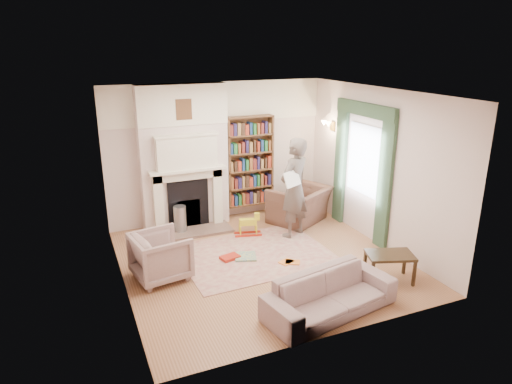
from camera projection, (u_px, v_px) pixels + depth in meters
name	position (u px, v px, depth m)	size (l,w,h in m)	color
floor	(262.00, 261.00, 7.73)	(4.50, 4.50, 0.00)	brown
ceiling	(262.00, 93.00, 6.85)	(4.50, 4.50, 0.00)	white
wall_back	(218.00, 152.00, 9.26)	(4.50, 4.50, 0.00)	beige
wall_front	(339.00, 233.00, 5.32)	(4.50, 4.50, 0.00)	beige
wall_left	(117.00, 200.00, 6.46)	(4.50, 4.50, 0.00)	beige
wall_right	(377.00, 167.00, 8.13)	(4.50, 4.50, 0.00)	beige
fireplace	(184.00, 158.00, 8.81)	(1.70, 0.58, 2.80)	beige
bookcase	(250.00, 161.00, 9.46)	(1.00, 0.24, 1.85)	brown
window	(364.00, 160.00, 8.45)	(0.02, 0.90, 1.30)	silver
curtain_left	(385.00, 183.00, 7.91)	(0.07, 0.32, 2.40)	#2C442E
curtain_right	(340.00, 164.00, 9.13)	(0.07, 0.32, 2.40)	#2C442E
pelmet	(365.00, 109.00, 8.15)	(0.09, 1.70, 0.24)	#2C442E
wall_sconce	(324.00, 127.00, 9.20)	(0.20, 0.24, 0.24)	gold
rug	(255.00, 254.00, 7.95)	(2.53, 1.95, 0.01)	#B8AC8B
armchair_reading	(299.00, 205.00, 9.33)	(1.12, 0.97, 0.72)	#462D25
armchair_left	(161.00, 256.00, 7.06)	(0.79, 0.82, 0.74)	#B4A395
sofa	(330.00, 294.00, 6.18)	(1.88, 0.74, 0.55)	#A69689
man_reading	(294.00, 188.00, 8.45)	(0.69, 0.45, 1.90)	#584D46
newspaper	(292.00, 179.00, 8.14)	(0.41, 0.02, 0.29)	white
coffee_table	(389.00, 267.00, 7.02)	(0.70, 0.45, 0.45)	#372713
paraffin_heater	(180.00, 220.00, 8.76)	(0.24, 0.24, 0.55)	#979A9E
rocking_horse	(248.00, 224.00, 8.67)	(0.51, 0.20, 0.45)	gold
board_game	(245.00, 256.00, 7.82)	(0.36, 0.36, 0.03)	gold
game_box_lid	(230.00, 257.00, 7.76)	(0.32, 0.21, 0.05)	#A42112
comic_annuals	(290.00, 262.00, 7.63)	(0.39, 0.32, 0.02)	red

